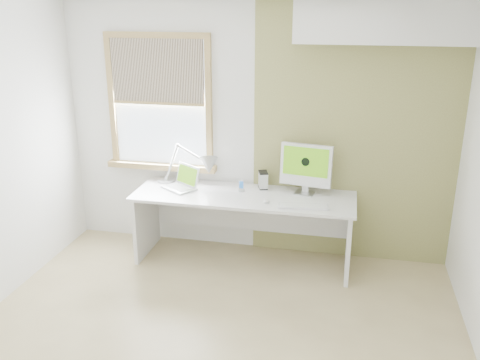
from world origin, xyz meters
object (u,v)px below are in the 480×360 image
(desk_lamp, at_px, (200,167))
(imac, at_px, (306,166))
(desk, at_px, (245,211))
(laptop, at_px, (183,183))
(external_drive, at_px, (263,180))

(desk_lamp, distance_m, imac, 1.07)
(desk, xyz_separation_m, laptop, (-0.65, 0.01, 0.25))
(laptop, height_order, imac, imac)
(desk, xyz_separation_m, desk_lamp, (-0.47, 0.06, 0.42))
(desk, bearing_deg, laptop, 179.22)
(laptop, distance_m, imac, 1.27)
(external_drive, height_order, imac, imac)
(desk, height_order, external_drive, external_drive)
(laptop, bearing_deg, imac, 5.05)
(imac, bearing_deg, desk, -168.62)
(desk_lamp, height_order, external_drive, desk_lamp)
(imac, bearing_deg, desk_lamp, -176.66)
(desk_lamp, relative_size, imac, 1.42)
(desk_lamp, height_order, imac, imac)
(desk, height_order, laptop, laptop)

